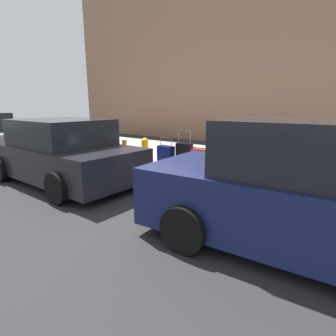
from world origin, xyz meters
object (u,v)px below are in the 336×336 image
suitcase_silver_0 (277,171)px  suitcase_navy_6 (166,157)px  fire_hydrant (145,150)px  suitcase_olive_3 (218,163)px  suitcase_red_4 (200,161)px  parking_meter (329,152)px  suitcase_maroon_2 (233,165)px  suitcase_black_5 (184,157)px  parked_car_navy_0 (319,195)px  bollard_post (125,151)px  parked_car_charcoal_1 (63,153)px  suitcase_teal_1 (253,168)px

suitcase_silver_0 → suitcase_navy_6: size_ratio=1.13×
suitcase_silver_0 → fire_hydrant: (3.86, -0.05, 0.05)m
suitcase_olive_3 → fire_hydrant: size_ratio=1.13×
suitcase_red_4 → parking_meter: bearing=-175.9°
suitcase_maroon_2 → suitcase_olive_3: bearing=-18.4°
suitcase_black_5 → parking_meter: parking_meter is taller
suitcase_silver_0 → fire_hydrant: 3.86m
suitcase_olive_3 → suitcase_navy_6: 1.56m
suitcase_red_4 → parked_car_navy_0: size_ratio=0.15×
suitcase_navy_6 → parked_car_navy_0: parked_car_navy_0 is taller
suitcase_navy_6 → bollard_post: suitcase_navy_6 is taller
suitcase_olive_3 → fire_hydrant: 2.39m
bollard_post → parking_meter: size_ratio=0.55×
suitcase_red_4 → fire_hydrant: size_ratio=0.85×
fire_hydrant → parking_meter: bearing=-177.0°
suitcase_black_5 → bollard_post: 2.09m
suitcase_maroon_2 → parking_meter: size_ratio=0.81×
parked_car_navy_0 → parking_meter: bearing=-85.4°
suitcase_red_4 → bollard_post: 2.61m
bollard_post → parked_car_navy_0: (-5.66, 2.14, 0.31)m
suitcase_maroon_2 → fire_hydrant: (2.85, -0.08, 0.06)m
suitcase_maroon_2 → suitcase_black_5: suitcase_black_5 is taller
suitcase_black_5 → parking_meter: 3.41m
fire_hydrant → bollard_post: size_ratio=1.14×
parked_car_charcoal_1 → parking_meter: bearing=-154.8°
suitcase_teal_1 → suitcase_olive_3: size_ratio=1.04×
suitcase_navy_6 → parked_car_navy_0: 4.68m
suitcase_teal_1 → parked_car_charcoal_1: bearing=29.2°
suitcase_olive_3 → suitcase_black_5: bearing=-0.0°
suitcase_black_5 → fire_hydrant: suitcase_black_5 is taller
suitcase_teal_1 → suitcase_red_4: suitcase_teal_1 is taller
suitcase_black_5 → parking_meter: (-3.38, -0.17, 0.45)m
suitcase_red_4 → suitcase_navy_6: bearing=6.2°
suitcase_red_4 → parking_meter: 2.90m
suitcase_olive_3 → fire_hydrant: bearing=1.8°
suitcase_teal_1 → parked_car_charcoal_1: 4.58m
suitcase_red_4 → suitcase_navy_6: suitcase_navy_6 is taller
suitcase_teal_1 → suitcase_silver_0: bearing=-179.7°
suitcase_silver_0 → suitcase_black_5: bearing=-2.9°
suitcase_red_4 → suitcase_maroon_2: bearing=172.6°
parked_car_navy_0 → suitcase_silver_0: bearing=-64.1°
suitcase_red_4 → suitcase_teal_1: bearing=176.0°
parking_meter → suitcase_red_4: bearing=4.1°
suitcase_teal_1 → parking_meter: (-1.41, -0.30, 0.46)m
suitcase_navy_6 → fire_hydrant: 0.85m
suitcase_black_5 → parked_car_charcoal_1: size_ratio=0.25×
suitcase_navy_6 → parking_meter: 3.94m
suitcase_silver_0 → parked_car_navy_0: 2.51m
suitcase_silver_0 → suitcase_maroon_2: suitcase_maroon_2 is taller
bollard_post → suitcase_maroon_2: bearing=-178.8°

